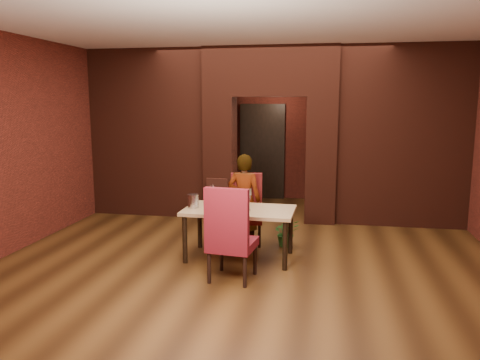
% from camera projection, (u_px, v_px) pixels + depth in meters
% --- Properties ---
extents(floor, '(8.00, 8.00, 0.00)m').
position_uv_depth(floor, '(253.00, 251.00, 7.01)').
color(floor, '#4A2C12').
rests_on(floor, ground).
extents(ceiling, '(7.00, 8.00, 0.04)m').
position_uv_depth(ceiling, '(254.00, 30.00, 6.47)').
color(ceiling, silver).
rests_on(ceiling, ground).
extents(wall_back, '(7.00, 0.04, 3.20)m').
position_uv_depth(wall_back, '(280.00, 129.00, 10.62)').
color(wall_back, maroon).
rests_on(wall_back, ground).
extents(wall_front, '(7.00, 0.04, 3.20)m').
position_uv_depth(wall_front, '(155.00, 204.00, 2.86)').
color(wall_front, maroon).
rests_on(wall_front, ground).
extents(wall_left, '(0.04, 8.00, 3.20)m').
position_uv_depth(wall_left, '(34.00, 141.00, 7.36)').
color(wall_left, maroon).
rests_on(wall_left, ground).
extents(pillar_left, '(0.55, 0.55, 2.30)m').
position_uv_depth(pillar_left, '(220.00, 158.00, 8.92)').
color(pillar_left, maroon).
rests_on(pillar_left, ground).
extents(pillar_right, '(0.55, 0.55, 2.30)m').
position_uv_depth(pillar_right, '(321.00, 160.00, 8.59)').
color(pillar_right, maroon).
rests_on(pillar_right, ground).
extents(lintel, '(2.45, 0.55, 0.90)m').
position_uv_depth(lintel, '(271.00, 72.00, 8.49)').
color(lintel, maroon).
rests_on(lintel, ground).
extents(wing_wall_left, '(2.28, 0.35, 3.20)m').
position_uv_depth(wing_wall_left, '(149.00, 133.00, 9.10)').
color(wing_wall_left, maroon).
rests_on(wing_wall_left, ground).
extents(wing_wall_right, '(2.28, 0.35, 3.20)m').
position_uv_depth(wing_wall_right, '(403.00, 137.00, 8.26)').
color(wing_wall_right, maroon).
rests_on(wing_wall_right, ground).
extents(vent_panel, '(0.40, 0.03, 0.50)m').
position_uv_depth(vent_panel, '(217.00, 192.00, 8.74)').
color(vent_panel, '#98402C').
rests_on(vent_panel, ground).
extents(rear_door, '(0.90, 0.08, 2.10)m').
position_uv_depth(rear_door, '(262.00, 153.00, 10.72)').
color(rear_door, black).
rests_on(rear_door, ground).
extents(rear_door_frame, '(1.02, 0.04, 2.22)m').
position_uv_depth(rear_door_frame, '(262.00, 153.00, 10.69)').
color(rear_door_frame, black).
rests_on(rear_door_frame, ground).
extents(dining_table, '(1.56, 0.91, 0.72)m').
position_uv_depth(dining_table, '(239.00, 233.00, 6.65)').
color(dining_table, tan).
rests_on(dining_table, ground).
extents(chair_far, '(0.56, 0.56, 1.09)m').
position_uv_depth(chair_far, '(246.00, 210.00, 7.30)').
color(chair_far, maroon).
rests_on(chair_far, ground).
extents(chair_near, '(0.61, 0.61, 1.21)m').
position_uv_depth(chair_near, '(233.00, 233.00, 5.83)').
color(chair_near, maroon).
rests_on(chair_near, ground).
extents(person_seated, '(0.55, 0.39, 1.43)m').
position_uv_depth(person_seated, '(244.00, 200.00, 7.23)').
color(person_seated, silver).
rests_on(person_seated, ground).
extents(wine_glass_a, '(0.08, 0.08, 0.19)m').
position_uv_depth(wine_glass_a, '(227.00, 200.00, 6.70)').
color(wine_glass_a, white).
rests_on(wine_glass_a, dining_table).
extents(wine_glass_b, '(0.09, 0.09, 0.22)m').
position_uv_depth(wine_glass_b, '(244.00, 200.00, 6.64)').
color(wine_glass_b, white).
rests_on(wine_glass_b, dining_table).
extents(wine_glass_c, '(0.08, 0.08, 0.19)m').
position_uv_depth(wine_glass_c, '(248.00, 204.00, 6.49)').
color(wine_glass_c, white).
rests_on(wine_glass_c, dining_table).
extents(tasting_sheet, '(0.31, 0.27, 0.00)m').
position_uv_depth(tasting_sheet, '(218.00, 211.00, 6.47)').
color(tasting_sheet, white).
rests_on(tasting_sheet, dining_table).
extents(wine_bucket, '(0.16, 0.16, 0.19)m').
position_uv_depth(wine_bucket, '(193.00, 201.00, 6.64)').
color(wine_bucket, '#AAAAB1').
rests_on(wine_bucket, dining_table).
extents(water_bottle, '(0.07, 0.07, 0.31)m').
position_uv_depth(water_bottle, '(213.00, 195.00, 6.78)').
color(water_bottle, white).
rests_on(water_bottle, dining_table).
extents(potted_plant, '(0.48, 0.45, 0.43)m').
position_uv_depth(potted_plant, '(286.00, 233.00, 7.22)').
color(potted_plant, '#225C1F').
rests_on(potted_plant, ground).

